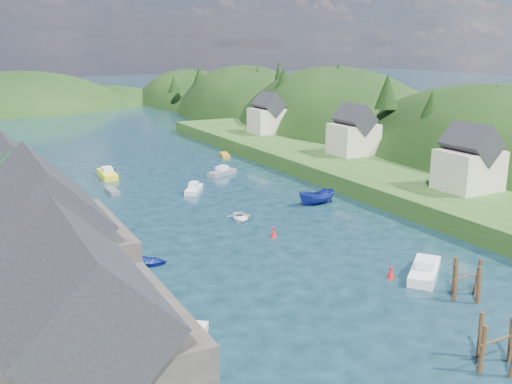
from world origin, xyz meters
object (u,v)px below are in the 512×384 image
channel_buoy_near (391,273)px  channel_buoy_far (274,232)px  piling_cluster_near (497,348)px  piling_cluster_far (466,283)px

channel_buoy_near → channel_buoy_far: same height
piling_cluster_near → channel_buoy_far: piling_cluster_near is taller
piling_cluster_far → channel_buoy_far: 21.62m
channel_buoy_near → channel_buoy_far: size_ratio=1.00×
channel_buoy_far → piling_cluster_near: bearing=-90.2°
channel_buoy_far → channel_buoy_near: bearing=-76.0°
piling_cluster_far → channel_buoy_near: piling_cluster_far is taller
piling_cluster_far → channel_buoy_far: size_ratio=3.39×
channel_buoy_near → piling_cluster_near: bearing=-104.6°
piling_cluster_far → channel_buoy_far: bearing=107.1°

